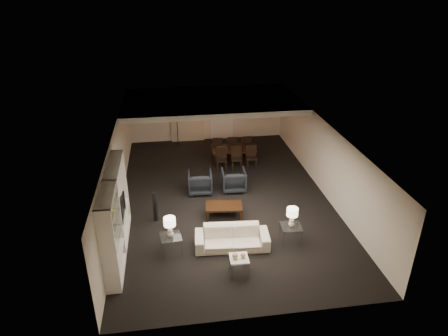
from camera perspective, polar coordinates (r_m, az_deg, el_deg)
floor at (r=13.93m, az=-0.00°, el=-4.08°), size 11.00×11.00×0.00m
ceiling at (r=12.87m, az=-0.00°, el=5.62°), size 7.00×11.00×0.02m
wall_back at (r=18.44m, az=-2.48°, el=7.81°), size 7.00×0.02×2.50m
wall_front at (r=8.78m, az=5.34°, el=-14.75°), size 7.00×0.02×2.50m
wall_left at (r=13.36m, az=-15.03°, el=-0.36°), size 0.02×11.00×2.50m
wall_right at (r=14.24m, az=14.09°, el=1.43°), size 0.02×11.00×2.50m
ceiling_soffit at (r=16.20m, az=-1.80°, el=9.52°), size 7.00×4.00×0.20m
curtains at (r=18.32m, az=-5.27°, el=7.43°), size 1.50×0.12×2.40m
door at (r=18.55m, az=-0.29°, el=7.30°), size 0.90×0.05×2.10m
painting at (r=18.63m, az=4.03°, el=8.92°), size 0.95×0.04×0.65m
media_unit at (r=11.10m, az=-15.26°, el=-6.52°), size 0.38×3.40×2.35m
pendant_light at (r=16.37m, az=-0.73°, el=7.95°), size 0.52×0.52×0.24m
sofa at (r=11.36m, az=1.15°, el=-9.94°), size 2.13×0.97×0.61m
coffee_table at (r=12.73m, az=-0.02°, el=-6.14°), size 1.20×0.78×0.41m
armchair_left at (r=14.05m, az=-3.44°, el=-2.05°), size 0.87×0.89×0.77m
armchair_right at (r=14.18m, az=1.39°, el=-1.73°), size 0.86×0.89×0.77m
side_table_left at (r=11.28m, az=-7.56°, el=-10.74°), size 0.64×0.64×0.53m
side_table_right at (r=11.74m, az=9.47°, el=-9.26°), size 0.60×0.60×0.53m
table_lamp_left at (r=10.96m, az=-7.73°, el=-8.39°), size 0.34×0.34×0.59m
table_lamp_right at (r=11.43m, az=9.68°, el=-6.96°), size 0.36×0.36×0.59m
marble_table at (r=10.55m, az=2.14°, el=-13.69°), size 0.49×0.49×0.47m
gold_gourd_a at (r=10.33m, az=1.61°, el=-12.40°), size 0.15×0.15×0.15m
gold_gourd_b at (r=10.37m, az=2.72°, el=-12.34°), size 0.13×0.13×0.13m
television at (r=11.69m, az=-14.74°, el=-5.53°), size 0.97×0.13×0.56m
vase_blue at (r=10.36m, az=-15.73°, el=-9.36°), size 0.16×0.16×0.17m
vase_amber at (r=10.39m, az=-15.85°, el=-5.91°), size 0.17×0.17×0.18m
floor_speaker at (r=12.58m, az=-9.80°, el=-5.44°), size 0.14×0.14×0.99m
dining_table at (r=16.31m, az=1.43°, el=1.82°), size 1.85×1.11×0.63m
chair_nl at (r=15.57m, az=-0.34°, el=1.24°), size 0.47×0.47×0.93m
chair_nm at (r=15.66m, az=1.83°, el=1.37°), size 0.48×0.48×0.93m
chair_nr at (r=15.77m, az=3.98°, el=1.50°), size 0.46×0.46×0.93m
chair_fl at (r=16.76m, az=-0.96°, el=3.07°), size 0.46×0.46×0.93m
chair_fm at (r=16.84m, az=1.07°, el=3.19°), size 0.45×0.45×0.93m
chair_fr at (r=16.94m, az=3.08°, el=3.29°), size 0.47×0.47×0.93m
floor_lamp at (r=18.21m, az=-6.70°, el=6.00°), size 0.31×0.31×1.65m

